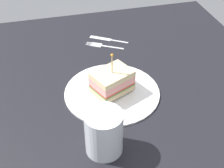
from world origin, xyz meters
TOP-DOWN VIEW (x-y plane):
  - ground_plane at (0.00, 0.00)cm, footprint 91.39×91.39cm
  - plate at (0.00, 0.00)cm, footprint 24.11×24.11cm
  - sandwich_half_center at (-0.21, -0.22)cm, footprint 10.15×11.43cm
  - drink_glass at (-17.04, 6.04)cm, footprint 7.80×7.80cm
  - fork at (22.79, -2.12)cm, footprint 7.02×11.04cm
  - knife at (25.97, -4.85)cm, footprint 7.71×11.32cm

SIDE VIEW (x-z plane):
  - ground_plane at x=0.00cm, z-range -2.00..0.00cm
  - fork at x=22.79cm, z-range 0.00..0.35cm
  - knife at x=25.97cm, z-range 0.00..0.35cm
  - plate at x=0.00cm, z-range 0.00..0.90cm
  - sandwich_half_center at x=-0.21cm, z-range -1.72..9.19cm
  - drink_glass at x=-17.04cm, z-range -0.63..9.15cm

